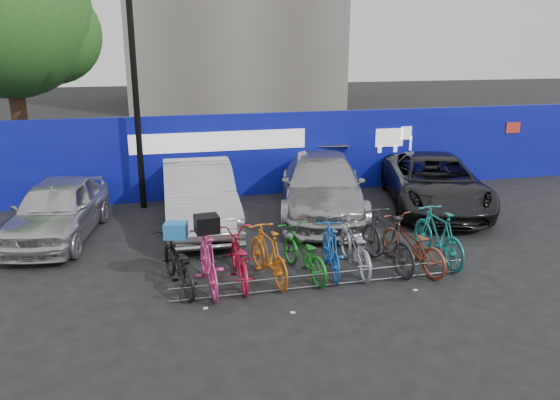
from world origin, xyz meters
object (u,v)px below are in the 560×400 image
object	(u,v)px
car_3	(434,182)
bike_0	(178,263)
bike_3	(269,254)
car_2	(322,186)
bike_4	(303,253)
bike_7	(387,240)
car_0	(57,209)
bike_9	(438,235)
car_1	(199,195)
bike_2	(239,258)
bike_5	(331,249)
lamppost	(135,86)
bike_rack	(324,280)
bike_1	(208,261)
bike_8	(412,244)
tree	(15,18)
bike_6	(354,246)

from	to	relation	value
car_3	bike_0	bearing A→B (deg)	-136.11
bike_3	car_2	bearing A→B (deg)	-131.22
bike_4	bike_7	xyz separation A→B (m)	(1.72, -0.02, 0.12)
car_0	bike_9	size ratio (longest dim) A/B	2.15
bike_0	bike_7	bearing A→B (deg)	167.10
car_1	bike_2	distance (m)	3.53
car_1	bike_3	bearing A→B (deg)	-73.36
bike_5	bike_7	world-z (taller)	bike_7
lamppost	car_2	world-z (taller)	lamppost
car_2	bike_0	world-z (taller)	car_2
bike_7	bike_5	bearing A→B (deg)	-7.65
bike_rack	bike_3	world-z (taller)	bike_3
bike_7	bike_1	bearing A→B (deg)	-5.13
bike_1	bike_8	xyz separation A→B (m)	(4.03, 0.01, -0.05)
tree	lamppost	xyz separation A→B (m)	(3.57, -4.66, -1.80)
lamppost	car_2	size ratio (longest dim) A/B	1.18
lamppost	bike_5	bearing A→B (deg)	-56.75
bike_6	bike_3	bearing A→B (deg)	6.22
tree	car_2	distance (m)	11.17
bike_6	bike_0	bearing A→B (deg)	3.90
bike_0	bike_5	bearing A→B (deg)	167.02
car_2	bike_1	distance (m)	5.17
lamppost	car_0	size ratio (longest dim) A/B	1.51
lamppost	bike_1	bearing A→B (deg)	-78.28
lamppost	bike_2	bearing A→B (deg)	-72.14
bike_8	car_1	bearing A→B (deg)	-56.77
car_0	bike_7	world-z (taller)	car_0
car_1	bike_6	xyz separation A→B (m)	(2.70, -3.45, -0.28)
car_1	bike_6	world-z (taller)	car_1
bike_2	bike_9	distance (m)	4.13
tree	bike_5	distance (m)	13.14
car_2	bike_9	distance (m)	3.90
car_2	bike_2	bearing A→B (deg)	-112.16
bike_1	bike_5	bearing A→B (deg)	-179.35
bike_3	bike_9	xyz separation A→B (m)	(3.57, 0.09, 0.04)
bike_rack	bike_4	bearing A→B (deg)	108.86
car_3	bike_8	size ratio (longest dim) A/B	2.67
bike_6	bike_8	size ratio (longest dim) A/B	0.98
bike_9	bike_1	bearing A→B (deg)	0.29
car_3	bike_3	world-z (taller)	car_3
bike_5	bike_6	world-z (taller)	bike_5
bike_2	bike_5	distance (m)	1.81
bike_3	bike_7	world-z (taller)	bike_7
bike_0	bike_9	xyz separation A→B (m)	(5.25, 0.03, 0.08)
car_0	bike_8	world-z (taller)	car_0
bike_0	bike_6	xyz separation A→B (m)	(3.44, 0.04, 0.00)
bike_3	tree	bearing A→B (deg)	-69.92
car_0	bike_2	bearing A→B (deg)	-32.80
bike_5	bike_6	size ratio (longest dim) A/B	0.88
lamppost	bike_2	size ratio (longest dim) A/B	3.32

